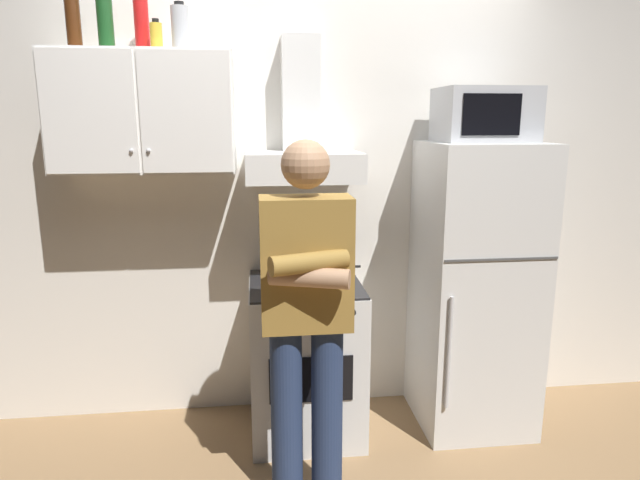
# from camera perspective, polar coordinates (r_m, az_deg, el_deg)

# --- Properties ---
(ground_plane) EXTENTS (7.00, 7.00, 0.00)m
(ground_plane) POSITION_cam_1_polar(r_m,az_deg,el_deg) (3.09, -0.00, -21.32)
(ground_plane) COLOR olive
(back_wall_tiled) EXTENTS (4.80, 0.10, 2.70)m
(back_wall_tiled) POSITION_cam_1_polar(r_m,az_deg,el_deg) (3.18, -1.27, 5.84)
(back_wall_tiled) COLOR silver
(back_wall_tiled) RESTS_ON ground_plane
(upper_cabinet) EXTENTS (0.90, 0.37, 0.60)m
(upper_cabinet) POSITION_cam_1_polar(r_m,az_deg,el_deg) (2.98, -17.80, 12.51)
(upper_cabinet) COLOR white
(stove_oven) EXTENTS (0.60, 0.62, 0.87)m
(stove_oven) POSITION_cam_1_polar(r_m,az_deg,el_deg) (3.09, -1.49, -12.11)
(stove_oven) COLOR silver
(stove_oven) RESTS_ON ground_plane
(range_hood) EXTENTS (0.60, 0.44, 0.75)m
(range_hood) POSITION_cam_1_polar(r_m,az_deg,el_deg) (2.94, -1.85, 10.12)
(range_hood) COLOR white
(refrigerator) EXTENTS (0.60, 0.62, 1.60)m
(refrigerator) POSITION_cam_1_polar(r_m,az_deg,el_deg) (3.18, 15.83, -4.79)
(refrigerator) COLOR silver
(refrigerator) RESTS_ON ground_plane
(microwave) EXTENTS (0.48, 0.37, 0.28)m
(microwave) POSITION_cam_1_polar(r_m,az_deg,el_deg) (3.06, 16.75, 12.37)
(microwave) COLOR #B7BABF
(microwave) RESTS_ON refrigerator
(person_standing) EXTENTS (0.38, 0.33, 1.64)m
(person_standing) POSITION_cam_1_polar(r_m,az_deg,el_deg) (2.35, -1.42, -7.89)
(person_standing) COLOR navy
(person_standing) RESTS_ON ground_plane
(cooking_pot) EXTENTS (0.29, 0.19, 0.12)m
(cooking_pot) POSITION_cam_1_polar(r_m,az_deg,el_deg) (2.82, 1.31, -3.67)
(cooking_pot) COLOR #B7BABF
(cooking_pot) RESTS_ON stove_oven
(bottle_soda_red) EXTENTS (0.07, 0.07, 0.26)m
(bottle_soda_red) POSITION_cam_1_polar(r_m,az_deg,el_deg) (3.05, -18.07, 20.51)
(bottle_soda_red) COLOR red
(bottle_soda_red) RESTS_ON upper_cabinet
(bottle_canister_steel) EXTENTS (0.09, 0.09, 0.23)m
(bottle_canister_steel) POSITION_cam_1_polar(r_m,az_deg,el_deg) (2.97, -14.36, 20.62)
(bottle_canister_steel) COLOR #B2B5BA
(bottle_canister_steel) RESTS_ON upper_cabinet
(bottle_wine_green) EXTENTS (0.08, 0.08, 0.31)m
(bottle_wine_green) POSITION_cam_1_polar(r_m,az_deg,el_deg) (3.03, -21.50, 20.79)
(bottle_wine_green) COLOR #19471E
(bottle_wine_green) RESTS_ON upper_cabinet
(bottle_spice_jar) EXTENTS (0.06, 0.06, 0.14)m
(bottle_spice_jar) POSITION_cam_1_polar(r_m,az_deg,el_deg) (2.96, -16.69, 19.70)
(bottle_spice_jar) COLOR gold
(bottle_spice_jar) RESTS_ON upper_cabinet
(bottle_rum_dark) EXTENTS (0.07, 0.07, 0.30)m
(bottle_rum_dark) POSITION_cam_1_polar(r_m,az_deg,el_deg) (3.07, -24.34, 20.32)
(bottle_rum_dark) COLOR #47230F
(bottle_rum_dark) RESTS_ON upper_cabinet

